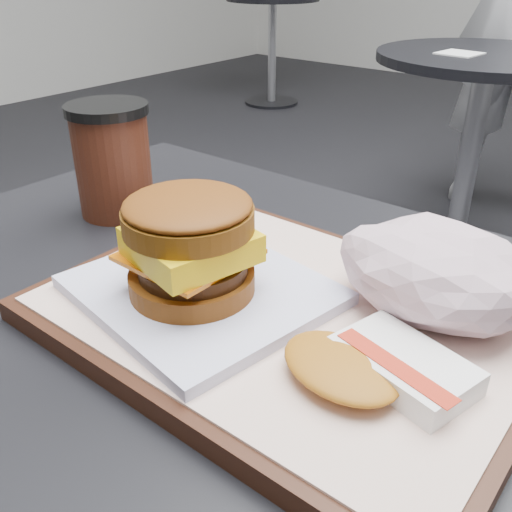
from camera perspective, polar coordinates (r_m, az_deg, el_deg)
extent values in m
cube|color=black|center=(0.49, -2.89, -7.76)|extent=(0.80, 0.60, 0.04)
cube|color=black|center=(0.46, 3.08, -6.17)|extent=(0.38, 0.28, 0.02)
cube|color=silver|center=(0.46, 3.11, -5.13)|extent=(0.36, 0.26, 0.00)
cube|color=white|center=(0.47, -5.46, -3.37)|extent=(0.21, 0.20, 0.01)
cylinder|color=brown|center=(0.46, -6.41, -2.44)|extent=(0.11, 0.11, 0.02)
cylinder|color=#341807|center=(0.45, -6.32, -0.98)|extent=(0.10, 0.10, 0.01)
cube|color=#D56407|center=(0.45, -6.73, 0.16)|extent=(0.09, 0.09, 0.00)
cube|color=yellow|center=(0.44, -6.55, 1.18)|extent=(0.10, 0.10, 0.02)
cylinder|color=brown|center=(0.43, -6.78, 3.69)|extent=(0.11, 0.11, 0.02)
ellipsoid|color=brown|center=(0.43, -6.87, 5.09)|extent=(0.11, 0.11, 0.02)
cube|color=white|center=(0.39, 14.54, -10.55)|extent=(0.10, 0.08, 0.02)
cube|color=red|center=(0.38, 13.71, -10.59)|extent=(0.09, 0.04, 0.00)
ellipsoid|color=#BF781E|center=(0.38, 8.48, -10.85)|extent=(0.10, 0.08, 0.01)
cylinder|color=#3E190E|center=(0.67, -14.11, 9.05)|extent=(0.08, 0.08, 0.12)
cylinder|color=black|center=(0.65, -14.74, 14.06)|extent=(0.09, 0.09, 0.01)
cylinder|color=black|center=(2.29, 18.87, -0.10)|extent=(0.44, 0.44, 0.02)
cylinder|color=#A5A5AA|center=(2.15, 20.37, 8.38)|extent=(0.07, 0.07, 0.70)
cylinder|color=black|center=(2.06, 22.13, 17.90)|extent=(0.70, 0.70, 0.03)
cube|color=white|center=(2.00, 19.69, 18.54)|extent=(0.13, 0.13, 0.00)
cylinder|color=black|center=(4.52, 1.55, 15.15)|extent=(0.40, 0.40, 0.02)
cylinder|color=#A5A5AA|center=(4.45, 1.62, 19.67)|extent=(0.06, 0.06, 0.70)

